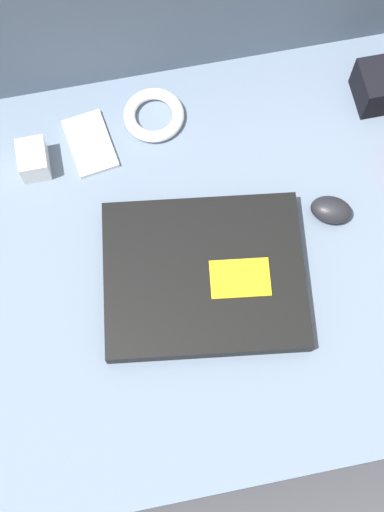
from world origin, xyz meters
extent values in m
plane|color=#38383D|center=(0.00, 0.00, 0.00)|extent=(8.00, 8.00, 0.00)
cube|color=slate|center=(0.00, 0.00, 0.08)|extent=(1.00, 0.69, 0.15)
cube|color=black|center=(0.01, -0.03, 0.17)|extent=(0.33, 0.29, 0.03)
cube|color=orange|center=(0.06, -0.05, 0.18)|extent=(0.10, 0.07, 0.00)
ellipsoid|color=black|center=(0.23, 0.03, 0.17)|extent=(0.08, 0.07, 0.03)
cube|color=silver|center=(-0.13, 0.23, 0.16)|extent=(0.08, 0.12, 0.01)
cube|color=silver|center=(-0.22, 0.21, 0.18)|extent=(0.05, 0.06, 0.05)
torus|color=white|center=(-0.01, 0.26, 0.16)|extent=(0.10, 0.10, 0.02)
camera|label=1|loc=(-0.07, -0.35, 1.20)|focal=50.00mm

